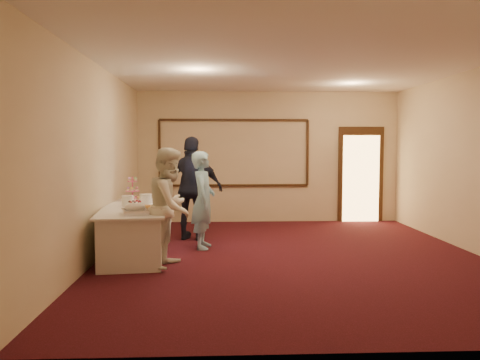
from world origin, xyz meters
The scene contains 14 objects.
floor centered at (0.00, 0.00, 0.00)m, with size 7.00×7.00×0.00m, color black.
room_walls centered at (0.00, 0.00, 2.03)m, with size 6.04×7.04×3.02m.
wall_molding centered at (-0.80, 3.47, 1.60)m, with size 3.45×0.04×1.55m.
doorway centered at (2.15, 3.45, 1.08)m, with size 1.05×0.07×2.20m.
buffet_table centered at (-2.51, 0.27, 0.39)m, with size 1.25×2.63×0.77m.
pavlova_tray centered at (-2.35, -0.55, 0.85)m, with size 0.46×0.52×0.18m.
cupcake_stand centered at (-2.69, 1.11, 0.94)m, with size 0.32×0.32×0.47m.
plate_stack_a centered at (-2.63, 0.36, 0.85)m, with size 0.20×0.20×0.17m.
plate_stack_b centered at (-2.38, 0.65, 0.85)m, with size 0.20×0.20×0.17m.
tart centered at (-2.30, -0.05, 0.80)m, with size 0.29×0.29×0.06m.
man centered at (-1.41, 0.67, 0.83)m, with size 0.60×0.40×1.66m, color #88BED7.
woman centered at (-1.84, -0.51, 0.86)m, with size 0.84×0.65×1.72m, color white.
guest centered at (-1.64, 1.44, 0.96)m, with size 1.13×0.47×1.93m, color black.
camera_flash centered at (-1.53, 1.18, 1.47)m, with size 0.07×0.04×0.05m, color white.
Camera 1 is at (-1.14, -7.26, 1.72)m, focal length 35.00 mm.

